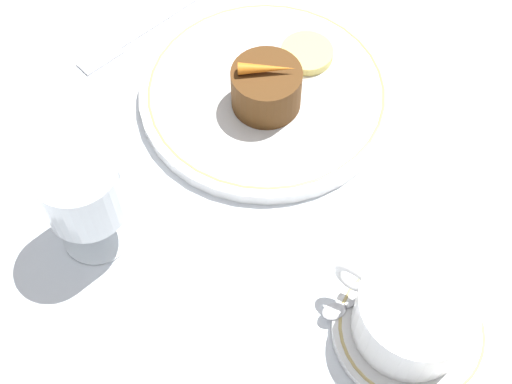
{
  "coord_description": "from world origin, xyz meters",
  "views": [
    {
      "loc": [
        -0.26,
        0.39,
        0.59
      ],
      "look_at": [
        -0.07,
        0.11,
        0.04
      ],
      "focal_mm": 50.0,
      "sensor_mm": 36.0,
      "label": 1
    }
  ],
  "objects_px": {
    "dinner_plate": "(270,95)",
    "coffee_cup": "(413,314)",
    "dessert_cake": "(265,90)",
    "fork": "(131,38)",
    "wine_glass": "(83,193)"
  },
  "relations": [
    {
      "from": "fork",
      "to": "dessert_cake",
      "type": "height_order",
      "value": "dessert_cake"
    },
    {
      "from": "coffee_cup",
      "to": "fork",
      "type": "distance_m",
      "value": 0.44
    },
    {
      "from": "dinner_plate",
      "to": "dessert_cake",
      "type": "relative_size",
      "value": 3.72
    },
    {
      "from": "fork",
      "to": "dessert_cake",
      "type": "relative_size",
      "value": 2.48
    },
    {
      "from": "dinner_plate",
      "to": "coffee_cup",
      "type": "relative_size",
      "value": 2.14
    },
    {
      "from": "coffee_cup",
      "to": "fork",
      "type": "height_order",
      "value": "coffee_cup"
    },
    {
      "from": "coffee_cup",
      "to": "wine_glass",
      "type": "relative_size",
      "value": 1.14
    },
    {
      "from": "dinner_plate",
      "to": "coffee_cup",
      "type": "height_order",
      "value": "coffee_cup"
    },
    {
      "from": "dinner_plate",
      "to": "fork",
      "type": "relative_size",
      "value": 1.5
    },
    {
      "from": "coffee_cup",
      "to": "fork",
      "type": "bearing_deg",
      "value": -18.33
    },
    {
      "from": "dessert_cake",
      "to": "dinner_plate",
      "type": "bearing_deg",
      "value": -74.98
    },
    {
      "from": "coffee_cup",
      "to": "dessert_cake",
      "type": "distance_m",
      "value": 0.27
    },
    {
      "from": "coffee_cup",
      "to": "dessert_cake",
      "type": "bearing_deg",
      "value": -29.62
    },
    {
      "from": "dessert_cake",
      "to": "wine_glass",
      "type": "bearing_deg",
      "value": 76.09
    },
    {
      "from": "dinner_plate",
      "to": "wine_glass",
      "type": "xyz_separation_m",
      "value": [
        0.05,
        0.23,
        0.06
      ]
    }
  ]
}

